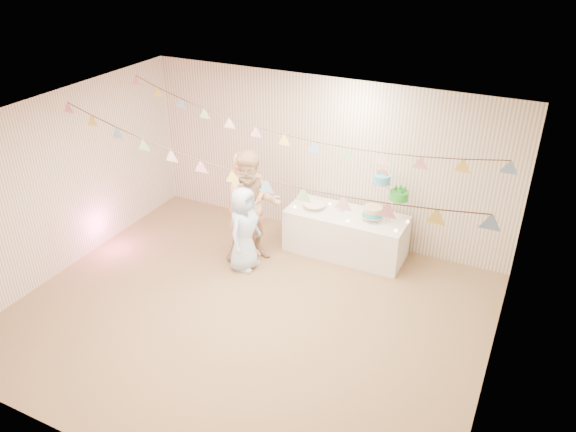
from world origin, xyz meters
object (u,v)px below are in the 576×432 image
at_px(cake_stand, 385,193).
at_px(person_child, 244,229).
at_px(person_adult_a, 247,206).
at_px(person_adult_b, 253,207).
at_px(table, 346,234).

xyz_separation_m(cake_stand, person_child, (-1.75, -1.08, -0.48)).
distance_m(cake_stand, person_adult_a, 2.04).
xyz_separation_m(person_adult_a, person_adult_b, (0.12, -0.04, 0.03)).
height_order(cake_stand, person_adult_a, person_adult_a).
distance_m(table, person_adult_b, 1.52).
height_order(cake_stand, person_child, cake_stand).
distance_m(table, cake_stand, 0.96).
distance_m(person_adult_b, person_child, 0.36).
bearing_deg(person_adult_b, cake_stand, -10.20).
xyz_separation_m(table, person_child, (-1.20, -1.03, 0.31)).
bearing_deg(table, person_child, -139.29).
distance_m(person_adult_a, person_child, 0.39).
height_order(table, person_adult_a, person_adult_a).
relative_size(table, cake_stand, 2.41).
height_order(person_adult_b, person_child, person_adult_b).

